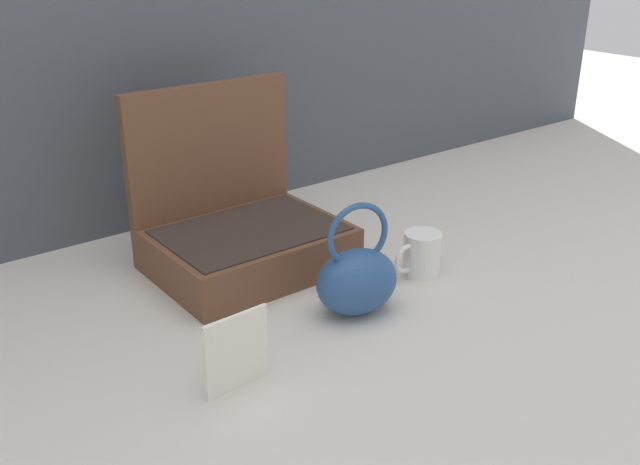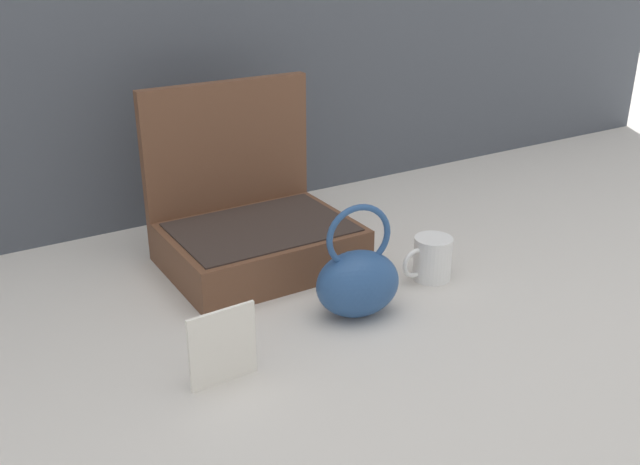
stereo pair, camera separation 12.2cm
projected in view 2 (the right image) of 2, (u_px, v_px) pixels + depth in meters
ground_plane at (315, 310)px, 1.30m from camera, size 6.00×6.00×0.00m
open_suitcase at (251, 225)px, 1.46m from camera, size 0.37×0.29×0.36m
teal_pouch_handbag at (358, 280)px, 1.26m from camera, size 0.17×0.14×0.21m
coffee_mug at (431, 258)px, 1.40m from camera, size 0.11×0.08×0.09m
info_card_left at (223, 346)px, 1.07m from camera, size 0.11×0.01×0.12m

